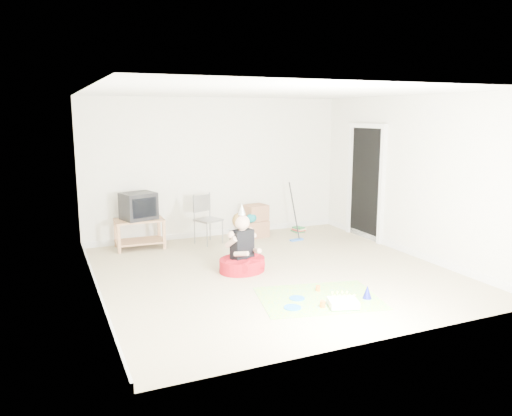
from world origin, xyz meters
name	(u,v)px	position (x,y,z in m)	size (l,w,h in m)	color
ground	(273,272)	(0.00, 0.00, 0.00)	(5.00, 5.00, 0.00)	tan
doorway_recess	(366,184)	(2.48, 1.20, 1.02)	(0.02, 0.90, 2.05)	black
tv_stand	(140,231)	(-1.55, 2.13, 0.30)	(0.83, 0.53, 0.51)	#A9744C
crt_tv	(138,206)	(-1.55, 2.13, 0.74)	(0.54, 0.44, 0.46)	black
folding_chair	(208,220)	(-0.36, 1.95, 0.44)	(0.52, 0.51, 0.89)	gray
cardboard_boxes	(255,222)	(0.60, 2.09, 0.29)	(0.55, 0.46, 0.61)	#9E6B4C
floor_mop	(297,227)	(1.20, 1.50, 0.26)	(0.27, 0.35, 1.05)	blue
book_pile	(298,229)	(1.56, 2.10, 0.05)	(0.22, 0.26, 0.11)	#28793F
seated_woman	(242,256)	(-0.40, 0.21, 0.22)	(0.90, 0.90, 1.03)	#AD101A
party_mat	(319,298)	(0.07, -1.21, 0.00)	(1.50, 1.09, 0.01)	#F83493
birthday_cake	(343,304)	(0.18, -1.59, 0.05)	(0.41, 0.37, 0.16)	white
blue_plate_near	(297,298)	(-0.20, -1.12, 0.01)	(0.20, 0.20, 0.01)	blue
blue_plate_far	(292,307)	(-0.39, -1.37, 0.01)	(0.21, 0.21, 0.01)	blue
orange_cup_near	(318,288)	(0.19, -0.98, 0.04)	(0.06, 0.06, 0.07)	orange
orange_cup_far	(323,304)	(-0.05, -1.50, 0.04)	(0.07, 0.07, 0.08)	orange
blue_party_hat	(367,292)	(0.62, -1.47, 0.09)	(0.12, 0.12, 0.17)	#1B22C0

